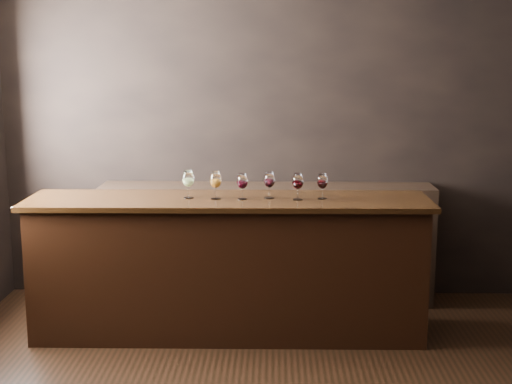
{
  "coord_description": "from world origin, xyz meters",
  "views": [
    {
      "loc": [
        -0.13,
        -3.92,
        2.08
      ],
      "look_at": [
        -0.26,
        1.26,
        1.1
      ],
      "focal_mm": 50.0,
      "sensor_mm": 36.0,
      "label": 1
    }
  ],
  "objects_px": {
    "glass_red_a": "(242,182)",
    "glass_red_d": "(322,182)",
    "glass_white": "(188,179)",
    "glass_red_c": "(298,182)",
    "glass_amber": "(216,180)",
    "glass_red_b": "(269,180)",
    "bar_counter": "(228,269)",
    "back_bar_shelf": "(267,243)"
  },
  "relations": [
    {
      "from": "glass_white",
      "to": "glass_amber",
      "type": "height_order",
      "value": "glass_white"
    },
    {
      "from": "glass_white",
      "to": "glass_red_d",
      "type": "height_order",
      "value": "glass_white"
    },
    {
      "from": "glass_amber",
      "to": "glass_red_a",
      "type": "bearing_deg",
      "value": -1.7
    },
    {
      "from": "back_bar_shelf",
      "to": "glass_red_d",
      "type": "distance_m",
      "value": 1.1
    },
    {
      "from": "glass_red_a",
      "to": "glass_red_b",
      "type": "distance_m",
      "value": 0.2
    },
    {
      "from": "glass_amber",
      "to": "glass_red_d",
      "type": "distance_m",
      "value": 0.79
    },
    {
      "from": "bar_counter",
      "to": "glass_white",
      "type": "height_order",
      "value": "glass_white"
    },
    {
      "from": "glass_red_d",
      "to": "bar_counter",
      "type": "bearing_deg",
      "value": -179.02
    },
    {
      "from": "glass_white",
      "to": "glass_red_a",
      "type": "distance_m",
      "value": 0.4
    },
    {
      "from": "glass_white",
      "to": "glass_red_a",
      "type": "xyz_separation_m",
      "value": [
        0.4,
        -0.04,
        -0.01
      ]
    },
    {
      "from": "bar_counter",
      "to": "glass_red_c",
      "type": "bearing_deg",
      "value": -4.27
    },
    {
      "from": "glass_white",
      "to": "glass_red_c",
      "type": "height_order",
      "value": "glass_white"
    },
    {
      "from": "glass_red_b",
      "to": "glass_red_a",
      "type": "bearing_deg",
      "value": -167.01
    },
    {
      "from": "glass_white",
      "to": "glass_red_c",
      "type": "bearing_deg",
      "value": -3.3
    },
    {
      "from": "back_bar_shelf",
      "to": "glass_red_a",
      "type": "xyz_separation_m",
      "value": [
        -0.17,
        -0.79,
        0.68
      ]
    },
    {
      "from": "glass_amber",
      "to": "glass_red_c",
      "type": "distance_m",
      "value": 0.61
    },
    {
      "from": "glass_red_c",
      "to": "glass_white",
      "type": "bearing_deg",
      "value": 176.7
    },
    {
      "from": "glass_red_a",
      "to": "glass_red_d",
      "type": "bearing_deg",
      "value": 3.26
    },
    {
      "from": "bar_counter",
      "to": "glass_white",
      "type": "bearing_deg",
      "value": 176.7
    },
    {
      "from": "glass_red_b",
      "to": "glass_red_d",
      "type": "height_order",
      "value": "glass_red_b"
    },
    {
      "from": "glass_amber",
      "to": "glass_red_a",
      "type": "height_order",
      "value": "glass_amber"
    },
    {
      "from": "glass_red_b",
      "to": "glass_red_d",
      "type": "bearing_deg",
      "value": -1.77
    },
    {
      "from": "glass_red_a",
      "to": "glass_red_c",
      "type": "distance_m",
      "value": 0.41
    },
    {
      "from": "bar_counter",
      "to": "glass_amber",
      "type": "distance_m",
      "value": 0.69
    },
    {
      "from": "glass_red_d",
      "to": "back_bar_shelf",
      "type": "bearing_deg",
      "value": 119.08
    },
    {
      "from": "back_bar_shelf",
      "to": "glass_amber",
      "type": "relative_size",
      "value": 13.69
    },
    {
      "from": "glass_amber",
      "to": "bar_counter",
      "type": "bearing_deg",
      "value": 10.18
    },
    {
      "from": "glass_white",
      "to": "bar_counter",
      "type": "bearing_deg",
      "value": -2.68
    },
    {
      "from": "glass_white",
      "to": "glass_red_a",
      "type": "bearing_deg",
      "value": -5.03
    },
    {
      "from": "glass_red_a",
      "to": "glass_red_b",
      "type": "relative_size",
      "value": 0.98
    },
    {
      "from": "bar_counter",
      "to": "glass_red_b",
      "type": "relative_size",
      "value": 14.59
    },
    {
      "from": "glass_red_c",
      "to": "glass_red_a",
      "type": "bearing_deg",
      "value": 178.42
    },
    {
      "from": "bar_counter",
      "to": "glass_amber",
      "type": "bearing_deg",
      "value": -170.45
    },
    {
      "from": "glass_red_a",
      "to": "glass_red_d",
      "type": "xyz_separation_m",
      "value": [
        0.59,
        0.03,
        -0.0
      ]
    },
    {
      "from": "glass_red_a",
      "to": "glass_red_c",
      "type": "relative_size",
      "value": 0.98
    },
    {
      "from": "glass_amber",
      "to": "glass_red_c",
      "type": "xyz_separation_m",
      "value": [
        0.61,
        -0.02,
        -0.01
      ]
    },
    {
      "from": "glass_amber",
      "to": "glass_red_b",
      "type": "xyz_separation_m",
      "value": [
        0.4,
        0.04,
        -0.0
      ]
    },
    {
      "from": "back_bar_shelf",
      "to": "glass_red_d",
      "type": "bearing_deg",
      "value": -60.92
    },
    {
      "from": "glass_amber",
      "to": "glass_red_a",
      "type": "relative_size",
      "value": 1.06
    },
    {
      "from": "bar_counter",
      "to": "glass_amber",
      "type": "relative_size",
      "value": 14.07
    },
    {
      "from": "glass_red_b",
      "to": "glass_red_c",
      "type": "relative_size",
      "value": 1.0
    },
    {
      "from": "glass_red_a",
      "to": "glass_red_c",
      "type": "xyz_separation_m",
      "value": [
        0.41,
        -0.01,
        0.0
      ]
    }
  ]
}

